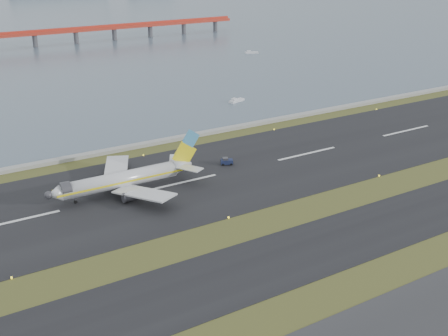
{
  "coord_description": "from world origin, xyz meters",
  "views": [
    {
      "loc": [
        -57.07,
        -84.08,
        54.72
      ],
      "look_at": [
        7.7,
        22.0,
        5.16
      ],
      "focal_mm": 45.0,
      "sensor_mm": 36.0,
      "label": 1
    }
  ],
  "objects": [
    {
      "name": "pushback_tug",
      "position": [
        16.24,
        34.68,
        0.98
      ],
      "size": [
        3.61,
        2.91,
        2.02
      ],
      "rotation": [
        0.0,
        0.0,
        -0.42
      ],
      "color": "#161E3D",
      "rests_on": "ground"
    },
    {
      "name": "ground",
      "position": [
        0.0,
        0.0,
        0.0
      ],
      "size": [
        1000.0,
        1000.0,
        0.0
      ],
      "primitive_type": "plane",
      "color": "#38491A",
      "rests_on": "ground"
    },
    {
      "name": "runway_strip",
      "position": [
        0.0,
        30.0,
        0.05
      ],
      "size": [
        1000.0,
        45.0,
        0.1
      ],
      "primitive_type": "cube",
      "color": "black",
      "rests_on": "ground"
    },
    {
      "name": "workboat_near",
      "position": [
        53.19,
        87.67,
        0.53
      ],
      "size": [
        7.23,
        4.28,
        1.68
      ],
      "rotation": [
        0.0,
        0.0,
        0.33
      ],
      "color": "silver",
      "rests_on": "ground"
    },
    {
      "name": "seawall",
      "position": [
        0.0,
        60.0,
        0.5
      ],
      "size": [
        1000.0,
        2.5,
        1.0
      ],
      "primitive_type": "cube",
      "color": "gray",
      "rests_on": "ground"
    },
    {
      "name": "red_pier",
      "position": [
        20.0,
        250.0,
        7.28
      ],
      "size": [
        260.0,
        5.0,
        10.2
      ],
      "color": "#B52E1F",
      "rests_on": "ground"
    },
    {
      "name": "workboat_far",
      "position": [
        114.24,
        168.27,
        0.55
      ],
      "size": [
        7.53,
        4.77,
        1.75
      ],
      "rotation": [
        0.0,
        0.0,
        -0.38
      ],
      "color": "silver",
      "rests_on": "ground"
    },
    {
      "name": "taxiway_strip",
      "position": [
        0.0,
        -12.0,
        0.05
      ],
      "size": [
        1000.0,
        18.0,
        0.1
      ],
      "primitive_type": "cube",
      "color": "black",
      "rests_on": "ground"
    },
    {
      "name": "airliner",
      "position": [
        -13.25,
        31.85,
        3.46
      ],
      "size": [
        38.52,
        32.89,
        12.8
      ],
      "color": "silver",
      "rests_on": "ground"
    }
  ]
}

